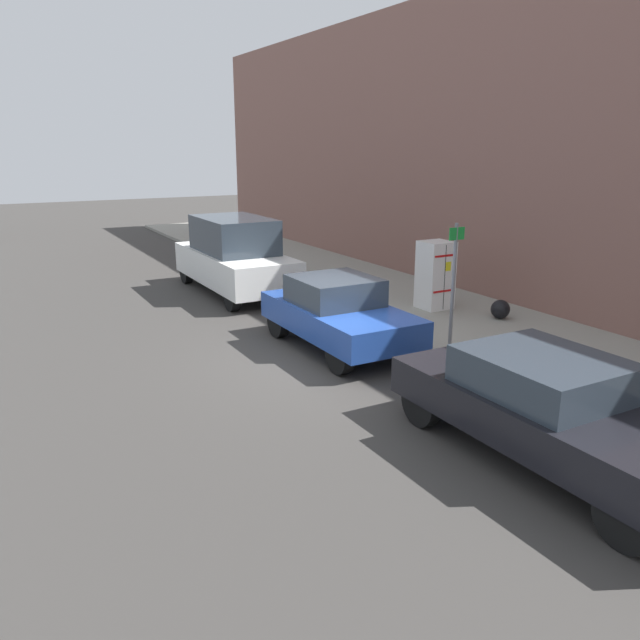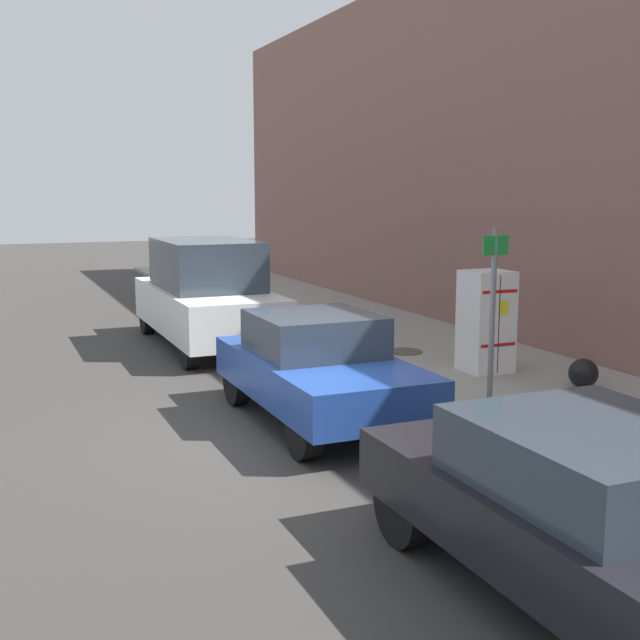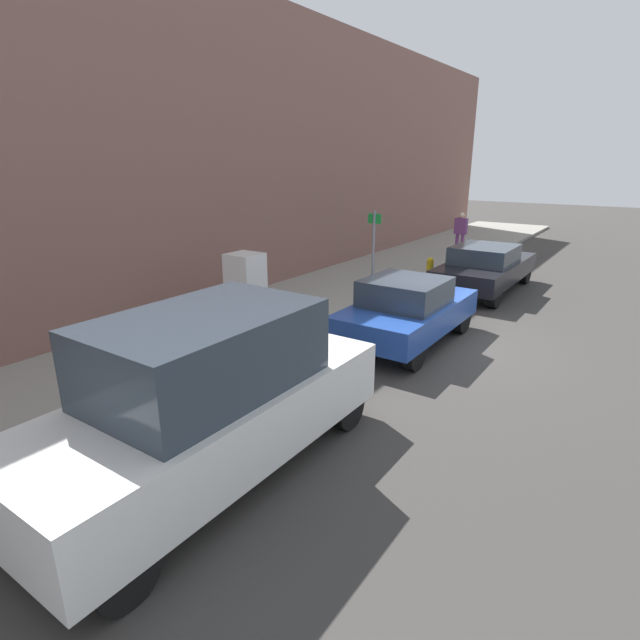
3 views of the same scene
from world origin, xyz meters
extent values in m
plane|color=#383533|center=(0.00, 0.00, 0.00)|extent=(80.00, 80.00, 0.00)
cube|color=gray|center=(-3.93, 0.00, 0.06)|extent=(4.22, 44.00, 0.13)
cube|color=white|center=(-4.00, -1.63, 0.96)|extent=(0.74, 0.71, 1.68)
cube|color=black|center=(-4.00, -1.27, 0.96)|extent=(0.01, 0.01, 1.59)
cube|color=yellow|center=(-4.10, -1.26, 1.23)|extent=(0.16, 0.01, 0.22)
cube|color=red|center=(-4.00, -1.27, 1.50)|extent=(0.66, 0.01, 0.05)
cube|color=red|center=(-4.00, -1.27, 0.63)|extent=(0.66, 0.01, 0.05)
cylinder|color=#47443F|center=(-3.52, -3.53, 0.13)|extent=(0.70, 0.70, 0.02)
cylinder|color=slate|center=(-2.17, 1.13, 1.38)|extent=(0.07, 0.07, 2.52)
cube|color=#198C33|center=(-2.17, 1.15, 2.44)|extent=(0.36, 0.02, 0.24)
sphere|color=black|center=(-4.73, -0.08, 0.35)|extent=(0.45, 0.45, 0.45)
cube|color=silver|center=(-0.48, -6.12, 0.76)|extent=(1.95, 4.97, 0.85)
cube|color=#2D3842|center=(-0.48, -6.12, 1.66)|extent=(1.71, 2.73, 0.95)
cylinder|color=black|center=(-1.32, -4.22, 0.33)|extent=(0.22, 0.66, 0.66)
cylinder|color=black|center=(0.37, -4.22, 0.33)|extent=(0.22, 0.66, 0.66)
cylinder|color=black|center=(-1.32, -8.02, 0.33)|extent=(0.22, 0.66, 0.66)
cylinder|color=black|center=(0.37, -8.02, 0.33)|extent=(0.22, 0.66, 0.66)
cube|color=#23479E|center=(-0.48, -0.34, 0.64)|extent=(1.79, 3.85, 0.55)
cube|color=#2D3842|center=(-0.48, -0.54, 1.19)|extent=(1.58, 1.62, 0.55)
cylinder|color=black|center=(-1.24, 0.97, 0.36)|extent=(0.22, 0.73, 0.73)
cylinder|color=black|center=(0.29, 0.97, 0.36)|extent=(0.22, 0.73, 0.73)
cylinder|color=black|center=(-1.24, -1.65, 0.36)|extent=(0.22, 0.73, 0.73)
cylinder|color=black|center=(0.29, -1.65, 0.36)|extent=(0.22, 0.73, 0.73)
cube|color=black|center=(-0.48, 5.15, 0.64)|extent=(1.87, 4.65, 0.55)
cube|color=#2D3842|center=(-0.48, 4.92, 1.17)|extent=(1.65, 1.95, 0.50)
cylinder|color=black|center=(-1.28, 3.44, 0.37)|extent=(0.22, 0.73, 0.73)
cylinder|color=black|center=(0.33, 3.44, 0.37)|extent=(0.22, 0.73, 0.73)
camera|label=1|loc=(5.84, 10.24, 4.07)|focal=35.00mm
camera|label=2|loc=(3.62, 9.32, 3.12)|focal=45.00mm
camera|label=3|loc=(3.81, -9.94, 3.85)|focal=28.00mm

